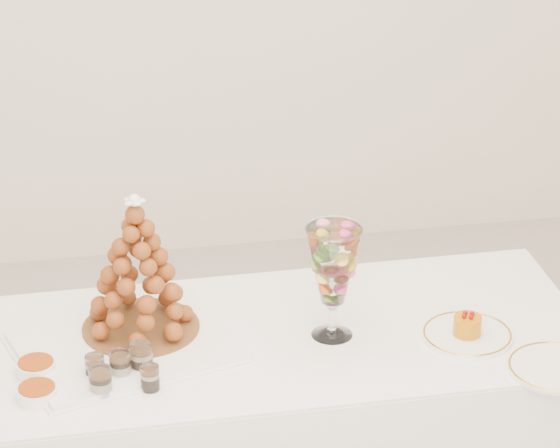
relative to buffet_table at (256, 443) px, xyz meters
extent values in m
cube|color=white|center=(0.00, 0.00, 0.00)|extent=(1.78, 0.72, 0.66)
cube|color=white|center=(0.00, 0.00, 0.33)|extent=(1.77, 0.72, 0.01)
cube|color=white|center=(-0.34, 0.00, 0.35)|extent=(0.62, 0.53, 0.02)
cylinder|color=white|center=(0.20, -0.02, 0.35)|extent=(0.11, 0.11, 0.02)
cylinder|color=white|center=(0.20, -0.02, 0.39)|extent=(0.02, 0.02, 0.08)
sphere|color=white|center=(0.20, -0.02, 0.43)|extent=(0.04, 0.04, 0.04)
cylinder|color=white|center=(0.55, -0.10, 0.34)|extent=(0.24, 0.24, 0.01)
cylinder|color=white|center=(0.72, -0.30, 0.34)|extent=(0.24, 0.24, 0.01)
cylinder|color=white|center=(-0.42, -0.13, 0.37)|extent=(0.05, 0.05, 0.07)
cylinder|color=white|center=(-0.36, -0.13, 0.37)|extent=(0.06, 0.06, 0.07)
cylinder|color=white|center=(-0.31, -0.11, 0.38)|extent=(0.07, 0.07, 0.08)
cylinder|color=white|center=(-0.41, -0.20, 0.37)|extent=(0.06, 0.06, 0.08)
cylinder|color=white|center=(-0.29, -0.20, 0.37)|extent=(0.05, 0.05, 0.06)
cylinder|color=white|center=(-0.57, -0.07, 0.35)|extent=(0.10, 0.10, 0.03)
cylinder|color=white|center=(-0.57, -0.19, 0.35)|extent=(0.10, 0.10, 0.03)
cylinder|color=brown|center=(-0.29, 0.07, 0.36)|extent=(0.31, 0.31, 0.01)
cone|color=brown|center=(-0.29, 0.07, 0.55)|extent=(0.28, 0.28, 0.37)
sphere|color=white|center=(-0.29, 0.07, 0.72)|extent=(0.04, 0.04, 0.04)
cylinder|color=#C26C09|center=(0.55, -0.10, 0.37)|extent=(0.07, 0.07, 0.05)
sphere|color=#950605|center=(0.56, -0.10, 0.41)|extent=(0.01, 0.01, 0.01)
sphere|color=#950605|center=(0.54, -0.09, 0.41)|extent=(0.01, 0.01, 0.01)
sphere|color=#950605|center=(0.53, -0.11, 0.41)|extent=(0.01, 0.01, 0.01)
sphere|color=#950605|center=(0.55, -0.12, 0.41)|extent=(0.01, 0.01, 0.01)
camera|label=1|loc=(-0.48, -2.96, 2.12)|focal=85.00mm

